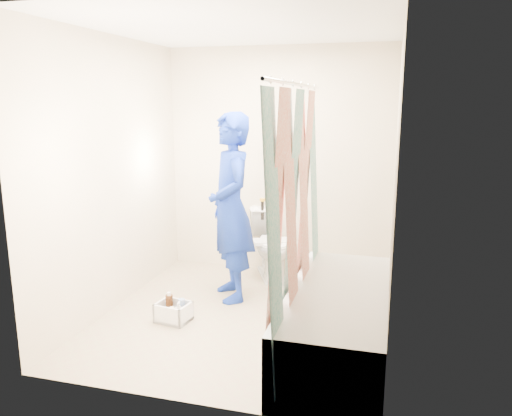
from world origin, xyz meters
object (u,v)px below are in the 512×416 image
(toilet, at_px, (272,244))
(cleaning_caddy, at_px, (174,313))
(bathtub, at_px, (338,320))
(plumber, at_px, (231,208))

(toilet, bearing_deg, cleaning_caddy, -136.54)
(bathtub, bearing_deg, toilet, 119.60)
(bathtub, bearing_deg, plumber, 142.54)
(toilet, bearing_deg, plumber, -133.90)
(bathtub, relative_size, plumber, 1.00)
(cleaning_caddy, bearing_deg, toilet, 77.02)
(bathtub, height_order, plumber, plumber)
(bathtub, xyz_separation_m, cleaning_caddy, (-1.40, 0.19, -0.19))
(cleaning_caddy, bearing_deg, plumber, 74.41)
(plumber, distance_m, cleaning_caddy, 1.07)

